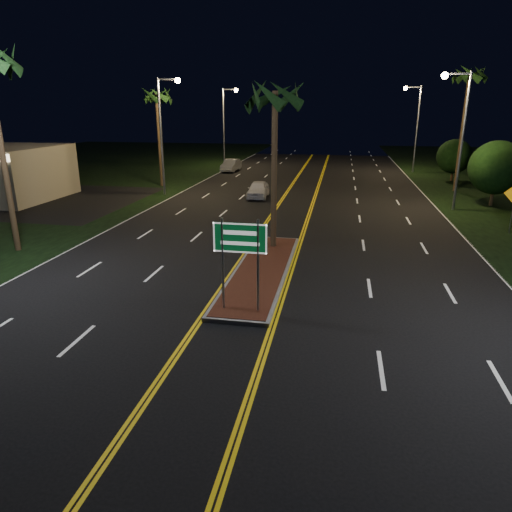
% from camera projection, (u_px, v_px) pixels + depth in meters
% --- Properties ---
extents(ground, '(120.00, 120.00, 0.00)m').
position_uv_depth(ground, '(220.00, 354.00, 13.12)').
color(ground, black).
rests_on(ground, ground).
extents(median_island, '(2.25, 10.25, 0.17)m').
position_uv_depth(median_island, '(261.00, 270.00, 19.65)').
color(median_island, gray).
rests_on(median_island, ground).
extents(highway_sign, '(1.80, 0.08, 3.20)m').
position_uv_depth(highway_sign, '(240.00, 247.00, 15.00)').
color(highway_sign, gray).
rests_on(highway_sign, ground).
extents(streetlight_left_mid, '(1.91, 0.44, 9.00)m').
position_uv_depth(streetlight_left_mid, '(165.00, 123.00, 35.65)').
color(streetlight_left_mid, gray).
rests_on(streetlight_left_mid, ground).
extents(streetlight_left_far, '(1.91, 0.44, 9.00)m').
position_uv_depth(streetlight_left_far, '(227.00, 118.00, 54.36)').
color(streetlight_left_far, gray).
rests_on(streetlight_left_far, ground).
extents(streetlight_right_mid, '(1.91, 0.44, 9.00)m').
position_uv_depth(streetlight_right_mid, '(458.00, 125.00, 30.13)').
color(streetlight_right_mid, gray).
rests_on(streetlight_right_mid, ground).
extents(streetlight_right_far, '(1.91, 0.44, 9.00)m').
position_uv_depth(streetlight_right_far, '(414.00, 119.00, 48.84)').
color(streetlight_right_far, gray).
rests_on(streetlight_right_far, ground).
extents(palm_median, '(2.40, 2.40, 8.30)m').
position_uv_depth(palm_median, '(275.00, 96.00, 20.70)').
color(palm_median, '#382819').
rests_on(palm_median, ground).
extents(palm_left_far, '(2.40, 2.40, 8.80)m').
position_uv_depth(palm_left_far, '(156.00, 96.00, 39.12)').
color(palm_left_far, '#382819').
rests_on(palm_left_far, ground).
extents(palm_right_far, '(2.40, 2.40, 10.30)m').
position_uv_depth(palm_right_far, '(470.00, 76.00, 36.16)').
color(palm_right_far, '#382819').
rests_on(palm_right_far, ground).
extents(shrub_mid, '(3.78, 3.78, 4.62)m').
position_uv_depth(shrub_mid, '(496.00, 168.00, 32.33)').
color(shrub_mid, '#382819').
rests_on(shrub_mid, ground).
extents(shrub_far, '(3.24, 3.24, 3.96)m').
position_uv_depth(shrub_far, '(454.00, 156.00, 43.71)').
color(shrub_far, '#382819').
rests_on(shrub_far, ground).
extents(car_near, '(2.12, 4.59, 1.50)m').
position_uv_depth(car_near, '(258.00, 188.00, 35.93)').
color(car_near, white).
rests_on(car_near, ground).
extents(car_far, '(2.22, 4.75, 1.55)m').
position_uv_depth(car_far, '(231.00, 164.00, 51.00)').
color(car_far, '#AFB4B9').
rests_on(car_far, ground).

